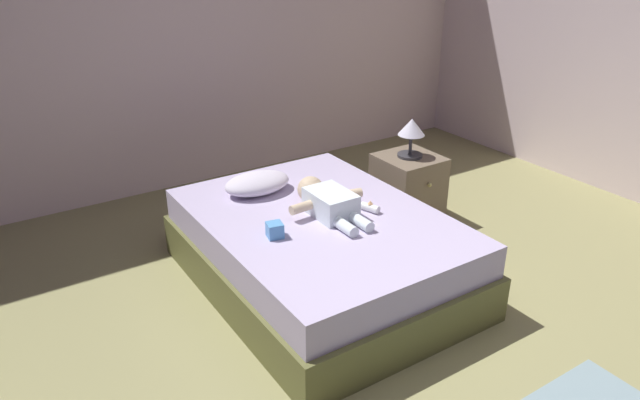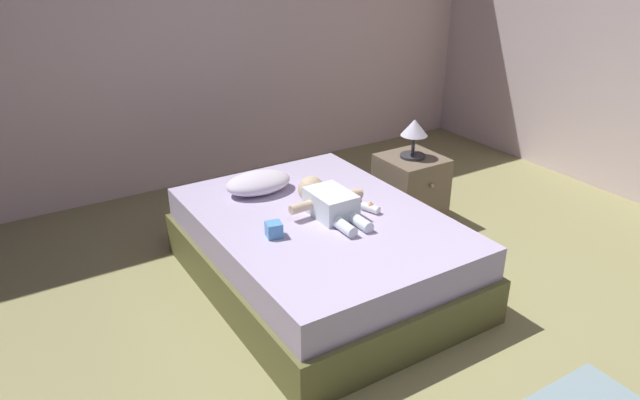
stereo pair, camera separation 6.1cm
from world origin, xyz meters
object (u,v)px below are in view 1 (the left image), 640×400
bed (320,251)px  baby_bottle (370,207)px  pillow (257,183)px  nightstand (408,189)px  baby (327,201)px  toy_block (275,230)px  toothbrush (359,200)px  lamp (411,131)px

bed → baby_bottle: 0.40m
pillow → nightstand: bearing=-5.6°
baby → toy_block: baby is taller
pillow → toothbrush: (0.46, -0.46, -0.05)m
baby → pillow: bearing=113.4°
baby → lamp: lamp is taller
lamp → toothbrush: bearing=-153.9°
bed → nightstand: (1.02, 0.38, 0.02)m
lamp → baby: bearing=-159.2°
baby_bottle → toy_block: bearing=177.4°
toothbrush → nightstand: (0.71, 0.34, -0.22)m
bed → toothbrush: (0.31, 0.04, 0.24)m
toothbrush → nightstand: 0.82m
nightstand → toy_block: toy_block is taller
bed → pillow: (-0.15, 0.50, 0.30)m
pillow → lamp: 1.19m
lamp → baby_bottle: bearing=-146.1°
bed → toothbrush: toothbrush is taller
nightstand → toothbrush: bearing=-153.9°
bed → lamp: (1.02, 0.38, 0.47)m
toy_block → baby_bottle: bearing=-2.6°
bed → toy_block: 0.45m
pillow → baby: bearing=-66.6°
pillow → baby_bottle: 0.75m
nightstand → lamp: (0.00, 0.00, 0.44)m
pillow → baby: size_ratio=0.71×
baby → baby_bottle: baby is taller
pillow → baby: baby is taller
baby → toy_block: size_ratio=6.14×
toothbrush → baby_bottle: size_ratio=1.21×
nightstand → lamp: bearing=90.0°
lamp → toy_block: (-1.37, -0.47, -0.19)m
bed → baby: (0.06, 0.02, 0.31)m
baby → baby_bottle: size_ratio=4.82×
toy_block → baby_bottle: (0.63, -0.03, -0.01)m
pillow → lamp: (1.17, -0.12, 0.17)m
baby → toy_block: (-0.41, -0.10, -0.03)m
nightstand → pillow: bearing=174.4°
bed → nightstand: bearing=20.6°
toothbrush → lamp: bearing=26.1°
lamp → nightstand: bearing=-90.0°
baby → nightstand: baby is taller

